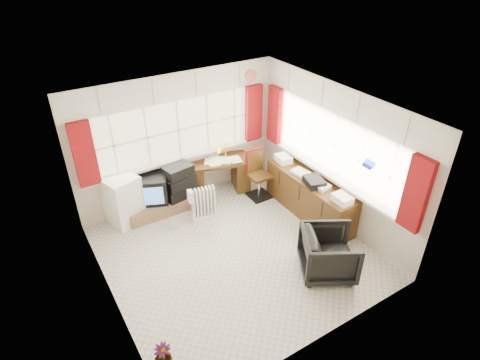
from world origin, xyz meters
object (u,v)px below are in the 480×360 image
object	(u,v)px
radiator	(204,206)
crt_tv	(152,188)
desk_lamp	(226,147)
office_chair	(329,254)
desk	(218,173)
credenza	(309,196)
mini_fridge	(123,200)
tv_bench	(163,205)
task_chair	(257,171)

from	to	relation	value
radiator	crt_tv	bearing A→B (deg)	134.45
desk_lamp	office_chair	size ratio (longest dim) A/B	0.46
desk	credenza	world-z (taller)	credenza
mini_fridge	office_chair	bearing A→B (deg)	-52.69
desk	radiator	distance (m)	1.00
tv_bench	mini_fridge	distance (m)	0.78
desk_lamp	crt_tv	world-z (taller)	desk_lamp
desk	office_chair	distance (m)	2.95
task_chair	office_chair	xyz separation A→B (m)	(-0.29, -2.41, -0.15)
desk	tv_bench	distance (m)	1.28
tv_bench	crt_tv	world-z (taller)	crt_tv
office_chair	mini_fridge	size ratio (longest dim) A/B	0.90
radiator	mini_fridge	world-z (taller)	mini_fridge
credenza	mini_fridge	distance (m)	3.38
desk_lamp	radiator	xyz separation A→B (m)	(-0.87, -0.68, -0.70)
desk_lamp	radiator	size ratio (longest dim) A/B	0.57
office_chair	crt_tv	bearing A→B (deg)	59.91
credenza	crt_tv	size ratio (longest dim) A/B	2.77
office_chair	credenza	distance (m)	1.53
desk_lamp	office_chair	bearing A→B (deg)	-87.66
desk_lamp	tv_bench	world-z (taller)	desk_lamp
desk	radiator	size ratio (longest dim) A/B	2.04
credenza	mini_fridge	world-z (taller)	mini_fridge
task_chair	credenza	bearing A→B (deg)	-66.98
task_chair	radiator	size ratio (longest dim) A/B	1.50
desk_lamp	task_chair	xyz separation A→B (m)	(0.41, -0.50, -0.44)
credenza	crt_tv	bearing A→B (deg)	146.53
desk_lamp	credenza	distance (m)	1.88
mini_fridge	credenza	bearing A→B (deg)	-28.23
desk	crt_tv	bearing A→B (deg)	179.82
office_chair	crt_tv	world-z (taller)	crt_tv
office_chair	radiator	xyz separation A→B (m)	(-0.99, 2.23, -0.11)
desk_lamp	crt_tv	bearing A→B (deg)	178.81
task_chair	radiator	bearing A→B (deg)	-172.20
radiator	mini_fridge	distance (m)	1.45
desk	credenza	size ratio (longest dim) A/B	0.67
office_chair	crt_tv	distance (m)	3.39
office_chair	radiator	world-z (taller)	office_chair
office_chair	tv_bench	world-z (taller)	office_chair
desk_lamp	mini_fridge	distance (m)	2.18
tv_bench	mini_fridge	bearing A→B (deg)	173.50
radiator	credenza	world-z (taller)	credenza
task_chair	radiator	distance (m)	1.31
office_chair	tv_bench	size ratio (longest dim) A/B	0.59
desk_lamp	office_chair	distance (m)	2.97
tv_bench	crt_tv	xyz separation A→B (m)	(-0.15, 0.08, 0.38)
task_chair	mini_fridge	xyz separation A→B (m)	(-2.52, 0.53, -0.07)
task_chair	mini_fridge	size ratio (longest dim) A/B	1.08
credenza	desk	bearing A→B (deg)	122.73
office_chair	task_chair	bearing A→B (deg)	23.27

